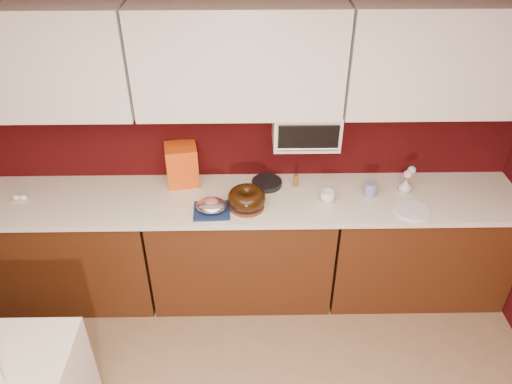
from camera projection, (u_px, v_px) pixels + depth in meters
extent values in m
cube|color=white|center=(221.00, 113.00, 1.03)|extent=(4.00, 4.50, 0.02)
cube|color=#370708|center=(241.00, 133.00, 3.59)|extent=(4.00, 0.02, 2.50)
cube|color=#45210D|center=(67.00, 250.00, 3.78)|extent=(1.31, 0.58, 0.86)
cube|color=#45210D|center=(242.00, 248.00, 3.80)|extent=(1.31, 0.58, 0.86)
cube|color=#45210D|center=(416.00, 246.00, 3.82)|extent=(1.31, 0.58, 0.86)
cube|color=silver|center=(241.00, 200.00, 3.54)|extent=(4.00, 0.62, 0.04)
cube|color=white|center=(24.00, 62.00, 3.09)|extent=(1.31, 0.33, 0.70)
cube|color=white|center=(239.00, 61.00, 3.11)|extent=(1.31, 0.33, 0.70)
cube|color=white|center=(451.00, 59.00, 3.13)|extent=(1.31, 0.33, 0.70)
cube|color=white|center=(306.00, 127.00, 3.40)|extent=(0.45, 0.30, 0.25)
cube|color=black|center=(308.00, 138.00, 3.27)|extent=(0.40, 0.02, 0.18)
cylinder|color=silver|center=(308.00, 149.00, 3.30)|extent=(0.42, 0.02, 0.02)
cylinder|color=#5C291B|center=(247.00, 206.00, 3.43)|extent=(0.32, 0.32, 0.02)
torus|color=black|center=(247.00, 198.00, 3.39)|extent=(0.32, 0.32, 0.11)
cube|color=navy|center=(212.00, 211.00, 3.39)|extent=(0.25, 0.22, 0.02)
ellipsoid|color=silver|center=(212.00, 205.00, 3.37)|extent=(0.25, 0.22, 0.08)
ellipsoid|color=#BB5D55|center=(211.00, 202.00, 3.35)|extent=(0.10, 0.09, 0.07)
cube|color=red|center=(182.00, 165.00, 3.61)|extent=(0.25, 0.24, 0.30)
cylinder|color=black|center=(267.00, 183.00, 3.65)|extent=(0.27, 0.27, 0.04)
imported|color=white|center=(328.00, 195.00, 3.47)|extent=(0.12, 0.12, 0.10)
cylinder|color=navy|center=(370.00, 189.00, 3.53)|extent=(0.10, 0.10, 0.11)
imported|color=silver|center=(406.00, 185.00, 3.57)|extent=(0.08, 0.08, 0.11)
sphere|color=pink|center=(408.00, 174.00, 3.51)|extent=(0.06, 0.06, 0.06)
sphere|color=#8FC2E5|center=(412.00, 170.00, 3.52)|extent=(0.06, 0.06, 0.06)
cylinder|color=white|center=(412.00, 210.00, 3.40)|extent=(0.28, 0.28, 0.01)
cylinder|color=brown|center=(296.00, 181.00, 3.63)|extent=(0.04, 0.04, 0.10)
ellipsoid|color=white|center=(23.00, 198.00, 3.50)|extent=(0.07, 0.06, 0.04)
ellipsoid|color=silver|center=(16.00, 197.00, 3.50)|extent=(0.07, 0.06, 0.04)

